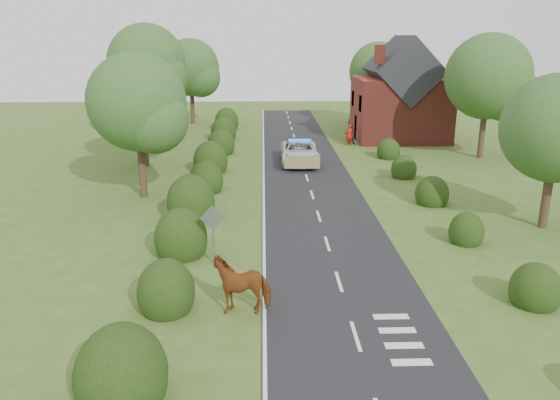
{
  "coord_description": "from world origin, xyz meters",
  "views": [
    {
      "loc": [
        -2.88,
        -19.25,
        9.21
      ],
      "look_at": [
        -2.09,
        6.76,
        1.3
      ],
      "focal_mm": 35.0,
      "sensor_mm": 36.0,
      "label": 1
    }
  ],
  "objects_px": {
    "police_van": "(300,152)",
    "cow": "(242,286)",
    "pedestrian_purple": "(350,134)",
    "road_sign": "(213,226)",
    "pedestrian_red": "(349,135)"
  },
  "relations": [
    {
      "from": "police_van",
      "to": "pedestrian_purple",
      "type": "xyz_separation_m",
      "value": [
        4.9,
        7.36,
        0.06
      ]
    },
    {
      "from": "pedestrian_purple",
      "to": "road_sign",
      "type": "bearing_deg",
      "value": 65.22
    },
    {
      "from": "cow",
      "to": "pedestrian_purple",
      "type": "bearing_deg",
      "value": 161.02
    },
    {
      "from": "road_sign",
      "to": "pedestrian_red",
      "type": "xyz_separation_m",
      "value": [
        9.51,
        25.16,
        -0.73
      ]
    },
    {
      "from": "cow",
      "to": "pedestrian_purple",
      "type": "height_order",
      "value": "pedestrian_purple"
    },
    {
      "from": "cow",
      "to": "pedestrian_purple",
      "type": "xyz_separation_m",
      "value": [
        8.37,
        29.85,
        0.06
      ]
    },
    {
      "from": "road_sign",
      "to": "police_van",
      "type": "xyz_separation_m",
      "value": [
        4.79,
        18.52,
        -0.83
      ]
    },
    {
      "from": "police_van",
      "to": "cow",
      "type": "bearing_deg",
      "value": -98.14
    },
    {
      "from": "road_sign",
      "to": "pedestrian_purple",
      "type": "height_order",
      "value": "road_sign"
    },
    {
      "from": "cow",
      "to": "police_van",
      "type": "xyz_separation_m",
      "value": [
        3.46,
        22.49,
        -0.0
      ]
    },
    {
      "from": "road_sign",
      "to": "pedestrian_purple",
      "type": "bearing_deg",
      "value": 69.46
    },
    {
      "from": "pedestrian_red",
      "to": "pedestrian_purple",
      "type": "height_order",
      "value": "pedestrian_red"
    },
    {
      "from": "pedestrian_purple",
      "to": "cow",
      "type": "bearing_deg",
      "value": 70.11
    },
    {
      "from": "road_sign",
      "to": "cow",
      "type": "relative_size",
      "value": 1.09
    },
    {
      "from": "pedestrian_purple",
      "to": "pedestrian_red",
      "type": "bearing_deg",
      "value": 71.26
    }
  ]
}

